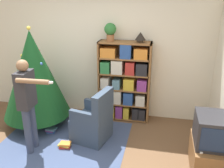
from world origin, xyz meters
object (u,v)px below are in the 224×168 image
potted_plant (110,31)px  table_lamp (140,37)px  bookshelf (124,82)px  christmas_tree (34,74)px  television (210,130)px  standing_person (27,99)px  armchair (93,123)px

potted_plant → table_lamp: bearing=0.0°
bookshelf → christmas_tree: bearing=-159.9°
christmas_tree → television: bearing=-13.7°
standing_person → table_lamp: (1.54, 1.38, 0.77)m
bookshelf → standing_person: size_ratio=1.03×
christmas_tree → standing_person: 0.86m
armchair → bookshelf: bearing=170.0°
bookshelf → standing_person: bearing=-132.5°
christmas_tree → armchair: size_ratio=2.03×
table_lamp → armchair: bearing=-126.3°
armchair → standing_person: size_ratio=0.61×
potted_plant → armchair: bearing=-96.5°
potted_plant → table_lamp: (0.55, 0.00, -0.09)m
bookshelf → armchair: size_ratio=1.69×
christmas_tree → potted_plant: 1.60m
bookshelf → television: (1.41, -1.30, -0.12)m
standing_person → potted_plant: size_ratio=4.58×
television → standing_person: 2.68m
television → table_lamp: table_lamp is taller
television → standing_person: size_ratio=0.36×
christmas_tree → potted_plant: size_ratio=5.68×
television → armchair: (-1.78, 0.42, -0.32)m
bookshelf → christmas_tree: size_ratio=0.83×
television → armchair: armchair is taller
television → christmas_tree: size_ratio=0.29×
standing_person → television: bearing=90.0°
christmas_tree → table_lamp: size_ratio=9.35×
bookshelf → armchair: 1.06m
television → table_lamp: size_ratio=2.68×
christmas_tree → potted_plant: bearing=24.3°
television → potted_plant: size_ratio=1.63×
armchair → potted_plant: 1.68m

